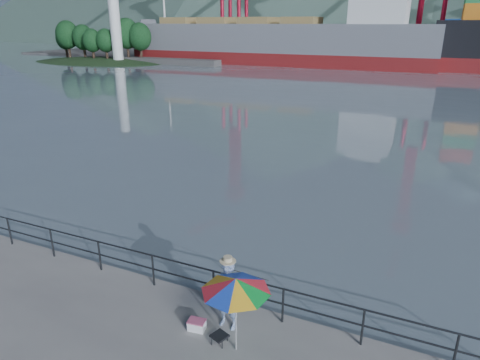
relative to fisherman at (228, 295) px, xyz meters
name	(u,v)px	position (x,y,z in m)	size (l,w,h in m)	color
harbor_water	(413,49)	(-3.79, 129.02, -0.94)	(500.00, 280.00, 0.00)	slate
far_dock	(453,60)	(6.21, 92.02, -0.94)	(200.00, 40.00, 0.40)	#514F4C
guardrail	(126,262)	(-3.79, 0.72, -0.42)	(22.00, 0.06, 1.03)	#2D3033
lighthouse_islet	(98,59)	(-58.76, 61.01, -0.68)	(48.00, 26.40, 19.20)	#263F1E
fisherman	(228,295)	(0.00, 0.00, 0.00)	(0.68, 0.45, 1.87)	#274F8B
beach_umbrella	(236,285)	(0.53, -0.68, 0.86)	(1.94, 1.94, 1.96)	white
folding_stool	(220,339)	(0.08, -0.66, -0.81)	(0.46, 0.46, 0.24)	black
cooler_bag	(197,325)	(-0.67, -0.46, -0.82)	(0.42, 0.28, 0.24)	white
fishing_rod	(248,302)	(0.08, 1.10, -0.94)	(0.02, 0.02, 2.16)	black
bulk_carrier	(285,41)	(-23.12, 71.76, 3.10)	(58.04, 10.05, 14.50)	maroon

